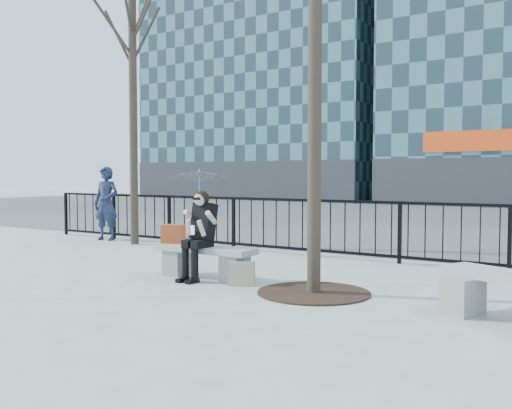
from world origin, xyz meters
The scene contains 12 objects.
ground centered at (0.00, 0.00, 0.00)m, with size 120.00×120.00×0.00m, color gray.
street_surface centered at (0.00, 15.00, 0.00)m, with size 60.00×23.00×0.01m, color #474747.
railing centered at (0.00, 3.00, 0.55)m, with size 14.00×0.06×1.10m.
building_left centered at (-15.00, 27.00, 11.30)m, with size 16.20×10.20×22.60m.
tree_left centered at (-4.00, 2.50, 4.86)m, with size 2.80×2.80×6.50m.
tree_grate centered at (1.90, -0.10, 0.01)m, with size 1.50×1.50×0.02m, color black.
bench_main centered at (0.00, 0.00, 0.30)m, with size 1.65×0.46×0.49m.
seated_woman centered at (0.00, -0.16, 0.67)m, with size 0.50×0.64×1.34m.
handbag centered at (-0.66, 0.02, 0.64)m, with size 0.36×0.17×0.30m, color #B34116.
shopping_bag centered at (0.80, -0.18, 0.17)m, with size 0.36×0.13×0.34m, color #CBAF8F.
standing_man centered at (-5.12, 2.69, 0.89)m, with size 0.65×0.43×1.77m, color black.
vendor_umbrella centered at (-5.99, 7.28, 0.89)m, with size 1.93×1.97×1.77m, color yellow.
Camera 1 is at (5.34, -6.78, 1.57)m, focal length 40.00 mm.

